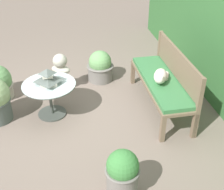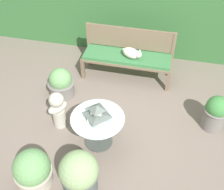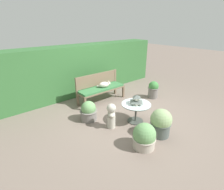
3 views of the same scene
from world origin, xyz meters
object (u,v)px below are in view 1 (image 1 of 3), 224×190
Objects in this scene: garden_bench at (161,83)px; patio_table at (50,91)px; potted_plant_patio_mid at (122,174)px; potted_plant_path_edge at (100,67)px; pagoda_birdhouse at (48,78)px; garden_bust at (61,71)px; cat at (161,76)px.

patio_table is (-0.11, -1.59, -0.01)m from garden_bench.
potted_plant_path_edge is at bearing 176.05° from potted_plant_patio_mid.
potted_plant_patio_mid reaches higher than patio_table.
garden_bench is 5.27× the size of pagoda_birdhouse.
garden_bust is (-0.77, -1.40, -0.06)m from garden_bench.
garden_bust reaches higher than patio_table.
garden_bench is 1.59m from patio_table.
pagoda_birdhouse is 1.78m from potted_plant_patio_mid.
pagoda_birdhouse is (0.00, 0.00, 0.21)m from patio_table.
cat is 0.51× the size of patio_table.
cat is 1.31m from potted_plant_path_edge.
cat reaches higher than garden_bench.
garden_bench is 3.02× the size of potted_plant_path_edge.
garden_bench is 1.60m from pagoda_birdhouse.
cat is (0.08, -0.04, 0.16)m from garden_bench.
cat is 1.56m from pagoda_birdhouse.
cat is 0.65× the size of potted_plant_patio_mid.
potted_plant_patio_mid is (1.51, -0.91, -0.11)m from garden_bench.
garden_bust is at bearing 164.21° from pagoda_birdhouse.
cat is 1.62m from garden_bust.
pagoda_birdhouse reaches higher than garden_bust.
garden_bust reaches higher than potted_plant_path_edge.
garden_bench is at bearing 2.68° from garden_bust.
potted_plant_path_edge is (-0.88, 0.85, -0.15)m from patio_table.
patio_table is (-0.19, -1.54, -0.17)m from cat.
patio_table is at bearing -93.93° from garden_bench.
potted_plant_path_edge is (-0.88, 0.85, -0.36)m from pagoda_birdhouse.
pagoda_birdhouse is at bearing -73.19° from cat.
patio_table is at bearing 0.00° from pagoda_birdhouse.
garden_bust is at bearing -167.79° from potted_plant_patio_mid.
garden_bench is 2.74× the size of potted_plant_patio_mid.
pagoda_birdhouse reaches higher than garden_bench.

